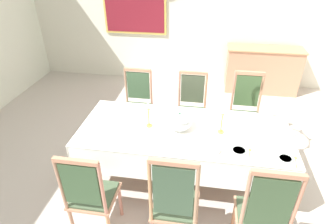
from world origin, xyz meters
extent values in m
cube|color=#BAB1A8|center=(0.00, 0.00, -0.02)|extent=(7.02, 5.83, 0.04)
cube|color=silver|center=(0.00, 2.95, 1.55)|extent=(7.02, 0.08, 3.11)
cylinder|color=tan|center=(-1.10, -0.53, 0.37)|extent=(0.07, 0.07, 0.75)
cylinder|color=tan|center=(1.10, -0.53, 0.37)|extent=(0.07, 0.07, 0.75)
cylinder|color=#B7795B|center=(-1.10, 0.27, 0.37)|extent=(0.07, 0.07, 0.75)
cylinder|color=#AC7A5E|center=(1.10, 0.27, 0.37)|extent=(0.07, 0.07, 0.75)
cube|color=tan|center=(0.00, -0.13, 0.71)|extent=(2.28, 0.88, 0.08)
cube|color=tan|center=(0.00, -0.13, 0.76)|extent=(2.40, 1.00, 0.03)
cube|color=white|center=(0.00, -0.13, 0.78)|extent=(2.42, 1.02, 0.00)
cube|color=white|center=(0.00, -0.64, 0.60)|extent=(2.42, 0.00, 0.35)
cube|color=white|center=(0.00, 0.37, 0.60)|extent=(2.42, 0.00, 0.35)
cube|color=white|center=(-1.20, -0.13, 0.60)|extent=(0.00, 1.02, 0.35)
cube|color=white|center=(1.20, -0.13, 0.60)|extent=(0.00, 1.02, 0.35)
cylinder|color=tan|center=(-0.99, -0.79, 0.23)|extent=(0.04, 0.04, 0.45)
cylinder|color=tan|center=(-0.61, -0.79, 0.23)|extent=(0.04, 0.04, 0.45)
cylinder|color=#AC7B5F|center=(-0.99, -1.15, 0.23)|extent=(0.04, 0.04, 0.45)
cube|color=tan|center=(-0.80, -0.97, 0.46)|extent=(0.44, 0.42, 0.03)
cube|color=#3E4F37|center=(-0.80, -0.97, 0.49)|extent=(0.40, 0.38, 0.02)
cylinder|color=tan|center=(-1.00, -1.16, 0.78)|extent=(0.03, 0.03, 0.60)
cylinder|color=tan|center=(-0.61, -1.16, 0.78)|extent=(0.03, 0.03, 0.60)
cube|color=#375134|center=(-0.80, -1.16, 0.81)|extent=(0.34, 0.02, 0.46)
cube|color=tan|center=(-0.80, -1.16, 1.08)|extent=(0.40, 0.04, 0.04)
cylinder|color=tan|center=(-0.61, 0.53, 0.23)|extent=(0.04, 0.04, 0.45)
cylinder|color=tan|center=(-0.99, 0.53, 0.23)|extent=(0.04, 0.04, 0.45)
cylinder|color=tan|center=(-0.61, 0.89, 0.23)|extent=(0.04, 0.04, 0.45)
cylinder|color=tan|center=(-0.99, 0.89, 0.23)|extent=(0.04, 0.04, 0.45)
cube|color=tan|center=(-0.80, 0.71, 0.46)|extent=(0.44, 0.42, 0.03)
cube|color=#3E4F37|center=(-0.80, 0.71, 0.49)|extent=(0.40, 0.38, 0.02)
cylinder|color=tan|center=(-0.61, 0.90, 0.76)|extent=(0.03, 0.03, 0.56)
cylinder|color=tan|center=(-1.00, 0.90, 0.76)|extent=(0.03, 0.03, 0.56)
cube|color=#3B563B|center=(-0.80, 0.90, 0.79)|extent=(0.34, 0.02, 0.43)
cube|color=tan|center=(-0.80, 0.90, 1.04)|extent=(0.40, 0.04, 0.04)
cylinder|color=#B07764|center=(-0.18, -0.79, 0.23)|extent=(0.04, 0.04, 0.45)
cylinder|color=#BE7A55|center=(0.20, -0.79, 0.23)|extent=(0.04, 0.04, 0.45)
cube|color=tan|center=(0.01, -0.97, 0.46)|extent=(0.44, 0.42, 0.03)
cube|color=#3E4F37|center=(0.01, -0.97, 0.49)|extent=(0.40, 0.38, 0.02)
cylinder|color=tan|center=(-0.18, -1.16, 0.83)|extent=(0.03, 0.03, 0.70)
cylinder|color=tan|center=(0.21, -1.16, 0.83)|extent=(0.03, 0.03, 0.70)
cube|color=#39503B|center=(0.01, -1.16, 0.86)|extent=(0.34, 0.02, 0.53)
cube|color=tan|center=(0.01, -1.16, 1.18)|extent=(0.40, 0.04, 0.04)
cylinder|color=tan|center=(0.20, 0.53, 0.23)|extent=(0.04, 0.04, 0.45)
cylinder|color=tan|center=(-0.18, 0.53, 0.23)|extent=(0.04, 0.04, 0.45)
cylinder|color=tan|center=(0.20, 0.89, 0.23)|extent=(0.04, 0.04, 0.45)
cylinder|color=tan|center=(-0.18, 0.89, 0.23)|extent=(0.04, 0.04, 0.45)
cube|color=tan|center=(0.01, 0.71, 0.46)|extent=(0.44, 0.42, 0.03)
cube|color=#3E4F37|center=(0.01, 0.71, 0.49)|extent=(0.40, 0.38, 0.02)
cylinder|color=tan|center=(0.21, 0.90, 0.76)|extent=(0.03, 0.03, 0.57)
cylinder|color=tan|center=(-0.18, 0.90, 0.76)|extent=(0.03, 0.03, 0.57)
cube|color=#404A37|center=(0.01, 0.90, 0.79)|extent=(0.34, 0.02, 0.43)
cube|color=tan|center=(0.01, 0.90, 1.05)|extent=(0.40, 0.04, 0.04)
cylinder|color=tan|center=(0.60, -0.79, 0.23)|extent=(0.04, 0.04, 0.45)
cylinder|color=tan|center=(0.98, -0.79, 0.23)|extent=(0.04, 0.04, 0.45)
cube|color=tan|center=(0.79, -0.97, 0.46)|extent=(0.44, 0.42, 0.03)
cube|color=#3E4F37|center=(0.79, -0.97, 0.49)|extent=(0.40, 0.38, 0.02)
cylinder|color=tan|center=(0.60, -1.16, 0.82)|extent=(0.03, 0.03, 0.70)
cylinder|color=#B4785E|center=(0.99, -1.16, 0.82)|extent=(0.03, 0.03, 0.70)
cube|color=#3A5134|center=(0.79, -1.16, 0.86)|extent=(0.34, 0.02, 0.53)
cube|color=tan|center=(0.79, -1.16, 1.17)|extent=(0.40, 0.04, 0.04)
cylinder|color=tan|center=(0.98, 0.53, 0.23)|extent=(0.04, 0.04, 0.45)
cylinder|color=tan|center=(0.60, 0.53, 0.23)|extent=(0.04, 0.04, 0.45)
cylinder|color=tan|center=(0.98, 0.89, 0.23)|extent=(0.04, 0.04, 0.45)
cylinder|color=tan|center=(0.60, 0.89, 0.23)|extent=(0.04, 0.04, 0.45)
cube|color=tan|center=(0.79, 0.71, 0.46)|extent=(0.44, 0.42, 0.03)
cube|color=#3E4F37|center=(0.79, 0.71, 0.49)|extent=(0.40, 0.38, 0.02)
cylinder|color=tan|center=(0.99, 0.90, 0.79)|extent=(0.03, 0.03, 0.62)
cylinder|color=tan|center=(0.60, 0.90, 0.79)|extent=(0.03, 0.03, 0.62)
cube|color=#3C5633|center=(0.79, 0.90, 0.82)|extent=(0.34, 0.02, 0.47)
cube|color=tan|center=(0.79, 0.90, 1.10)|extent=(0.40, 0.04, 0.04)
cylinder|color=white|center=(-0.06, -0.13, 0.79)|extent=(0.15, 0.15, 0.02)
ellipsoid|color=white|center=(-0.06, -0.13, 0.86)|extent=(0.27, 0.27, 0.12)
ellipsoid|color=white|center=(-0.06, -0.13, 0.93)|extent=(0.25, 0.25, 0.10)
sphere|color=#447455|center=(-0.06, -0.13, 0.99)|extent=(0.03, 0.03, 0.03)
cylinder|color=gold|center=(-0.41, -0.13, 0.79)|extent=(0.07, 0.07, 0.02)
cylinder|color=gold|center=(-0.41, -0.13, 0.90)|extent=(0.02, 0.02, 0.21)
cone|color=gold|center=(-0.41, -0.13, 1.02)|extent=(0.04, 0.04, 0.02)
cylinder|color=silver|center=(-0.41, -0.13, 1.08)|extent=(0.02, 0.02, 0.10)
cylinder|color=gold|center=(0.41, -0.13, 0.79)|extent=(0.07, 0.07, 0.02)
cylinder|color=gold|center=(0.41, -0.13, 0.91)|extent=(0.02, 0.02, 0.23)
cone|color=gold|center=(0.41, -0.13, 1.03)|extent=(0.04, 0.04, 0.02)
cylinder|color=silver|center=(0.41, -0.13, 1.09)|extent=(0.02, 0.02, 0.10)
cylinder|color=white|center=(1.04, -0.51, 0.79)|extent=(0.14, 0.14, 0.03)
cylinder|color=white|center=(1.04, -0.51, 0.80)|extent=(0.12, 0.12, 0.02)
torus|color=#447455|center=(1.04, -0.51, 0.80)|extent=(0.14, 0.14, 0.01)
cylinder|color=white|center=(0.60, -0.45, 0.79)|extent=(0.15, 0.15, 0.03)
cylinder|color=white|center=(0.60, -0.45, 0.80)|extent=(0.13, 0.13, 0.02)
torus|color=#447455|center=(0.60, -0.45, 0.80)|extent=(0.15, 0.15, 0.01)
cylinder|color=white|center=(0.32, -0.49, 0.80)|extent=(0.17, 0.17, 0.04)
cylinder|color=white|center=(0.32, -0.49, 0.81)|extent=(0.14, 0.14, 0.03)
torus|color=#447455|center=(0.32, -0.49, 0.82)|extent=(0.17, 0.17, 0.01)
cube|color=gold|center=(1.14, -0.55, 0.78)|extent=(0.03, 0.14, 0.00)
ellipsoid|color=gold|center=(1.15, -0.46, 0.79)|extent=(0.03, 0.05, 0.01)
cube|color=gold|center=(0.70, -0.49, 0.78)|extent=(0.03, 0.14, 0.00)
ellipsoid|color=gold|center=(0.71, -0.41, 0.79)|extent=(0.03, 0.05, 0.01)
cube|color=tan|center=(1.28, 2.63, 0.44)|extent=(1.40, 0.44, 0.88)
cube|color=tan|center=(1.28, 2.63, 0.89)|extent=(1.44, 0.48, 0.02)
cube|color=#B57A56|center=(1.63, 2.86, 0.44)|extent=(0.59, 0.01, 0.70)
cube|color=tan|center=(0.93, 2.86, 0.44)|extent=(0.59, 0.01, 0.70)
camera|label=1|loc=(0.22, -2.76, 2.62)|focal=29.68mm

